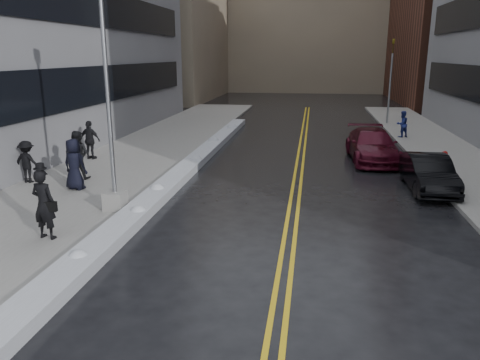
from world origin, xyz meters
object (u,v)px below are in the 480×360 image
at_px(traffic_signal, 390,78).
at_px(pedestrian_b, 77,155).
at_px(pedestrian_east, 402,124).
at_px(fire_hydrant, 444,158).
at_px(pedestrian_d, 90,140).
at_px(pedestrian_e, 27,162).
at_px(pedestrian_fedora, 44,204).
at_px(pedestrian_c, 74,164).
at_px(car_black, 428,173).
at_px(car_maroon, 372,146).
at_px(lamppost, 111,138).

relative_size(traffic_signal, pedestrian_b, 3.02).
xyz_separation_m(traffic_signal, pedestrian_east, (-0.02, -6.13, -2.45)).
relative_size(fire_hydrant, pedestrian_b, 0.37).
distance_m(pedestrian_d, pedestrian_e, 4.44).
bearing_deg(pedestrian_fedora, pedestrian_c, -61.43).
xyz_separation_m(fire_hydrant, pedestrian_b, (-15.39, -4.51, 0.60)).
xyz_separation_m(pedestrian_fedora, car_black, (11.66, 7.05, -0.45)).
bearing_deg(pedestrian_d, traffic_signal, -127.48).
height_order(pedestrian_fedora, pedestrian_east, pedestrian_fedora).
height_order(pedestrian_fedora, car_black, pedestrian_fedora).
height_order(pedestrian_east, car_black, pedestrian_east).
bearing_deg(pedestrian_fedora, pedestrian_east, -114.32).
bearing_deg(pedestrian_e, traffic_signal, -125.29).
bearing_deg(pedestrian_c, traffic_signal, -111.62).
bearing_deg(pedestrian_b, pedestrian_e, 20.80).
bearing_deg(pedestrian_east, car_maroon, 38.00).
bearing_deg(traffic_signal, car_black, -93.25).
xyz_separation_m(lamppost, fire_hydrant, (12.30, 8.00, -1.98)).
bearing_deg(pedestrian_c, car_maroon, -133.83).
height_order(lamppost, pedestrian_d, lamppost).
relative_size(fire_hydrant, pedestrian_d, 0.39).
bearing_deg(pedestrian_b, pedestrian_d, -76.43).
height_order(fire_hydrant, pedestrian_fedora, pedestrian_fedora).
relative_size(traffic_signal, car_black, 1.43).
bearing_deg(pedestrian_b, pedestrian_c, 108.78).
height_order(fire_hydrant, pedestrian_e, pedestrian_e).
height_order(fire_hydrant, car_maroon, car_maroon).
height_order(pedestrian_c, car_black, pedestrian_c).
bearing_deg(pedestrian_d, fire_hydrant, -167.15).
bearing_deg(pedestrian_b, car_black, 178.76).
bearing_deg(lamppost, traffic_signal, 61.79).
bearing_deg(lamppost, pedestrian_fedora, -107.92).
distance_m(traffic_signal, pedestrian_c, 24.64).
relative_size(lamppost, fire_hydrant, 10.45).
height_order(traffic_signal, pedestrian_east, traffic_signal).
bearing_deg(fire_hydrant, car_black, -112.54).
distance_m(pedestrian_e, pedestrian_east, 21.18).
xyz_separation_m(traffic_signal, car_maroon, (-2.53, -12.57, -2.63)).
bearing_deg(pedestrian_east, car_black, 54.39).
xyz_separation_m(pedestrian_east, car_maroon, (-2.51, -6.45, -0.19)).
bearing_deg(pedestrian_e, pedestrian_east, -136.10).
distance_m(pedestrian_b, pedestrian_c, 1.61).
height_order(fire_hydrant, pedestrian_d, pedestrian_d).
bearing_deg(fire_hydrant, pedestrian_fedora, -140.98).
bearing_deg(traffic_signal, lamppost, -118.21).
distance_m(traffic_signal, car_black, 17.85).
distance_m(traffic_signal, pedestrian_east, 6.60).
relative_size(traffic_signal, pedestrian_e, 3.58).
distance_m(lamppost, car_maroon, 13.34).
xyz_separation_m(traffic_signal, pedestrian_fedora, (-12.66, -24.67, -2.26)).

